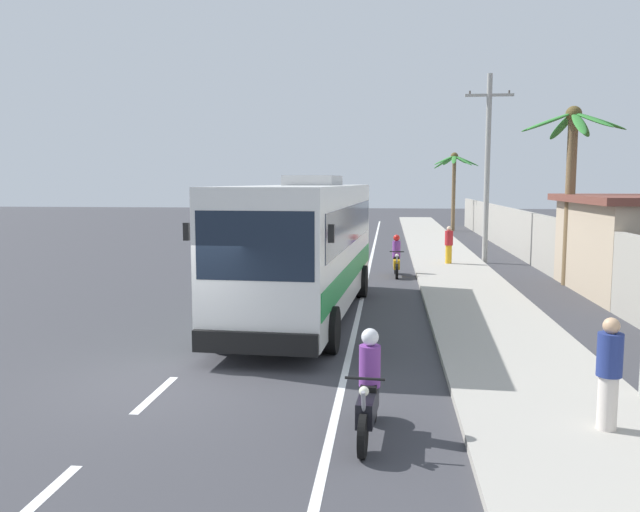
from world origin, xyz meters
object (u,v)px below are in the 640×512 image
object	(u,v)px
pedestrian_near_kerb	(609,371)
palm_nearest	(454,172)
motorcycle_trailing	(396,259)
pedestrian_midwalk	(449,244)
palm_second	(571,161)
coach_bus_foreground	(305,244)
utility_pole_mid	(487,165)
motorcycle_beside_bus	(369,394)

from	to	relation	value
pedestrian_near_kerb	palm_nearest	distance (m)	40.59
motorcycle_trailing	palm_nearest	distance (m)	25.08
motorcycle_trailing	pedestrian_midwalk	bearing A→B (deg)	53.84
motorcycle_trailing	pedestrian_near_kerb	bearing A→B (deg)	-79.83
palm_second	palm_nearest	bearing A→B (deg)	93.42
motorcycle_trailing	palm_nearest	bearing A→B (deg)	79.34
coach_bus_foreground	motorcycle_trailing	distance (m)	8.45
pedestrian_midwalk	palm_second	xyz separation A→B (m)	(3.80, -4.77, 3.47)
pedestrian_midwalk	pedestrian_near_kerb	bearing A→B (deg)	61.69
motorcycle_trailing	pedestrian_near_kerb	xyz separation A→B (m)	(2.88, -16.04, 0.34)
pedestrian_near_kerb	palm_second	world-z (taller)	palm_second
pedestrian_near_kerb	pedestrian_midwalk	xyz separation A→B (m)	(-0.54, 19.24, -0.01)
coach_bus_foreground	palm_nearest	size ratio (longest dim) A/B	1.85
motorcycle_trailing	utility_pole_mid	distance (m)	7.29
coach_bus_foreground	motorcycle_beside_bus	bearing A→B (deg)	-76.48
utility_pole_mid	palm_nearest	distance (m)	19.74
utility_pole_mid	palm_second	world-z (taller)	utility_pole_mid
coach_bus_foreground	pedestrian_midwalk	xyz separation A→B (m)	(4.96, 11.12, -1.04)
motorcycle_beside_bus	utility_pole_mid	size ratio (longest dim) A/B	0.23
palm_second	pedestrian_near_kerb	bearing A→B (deg)	-102.69
motorcycle_beside_bus	palm_second	distance (m)	16.68
coach_bus_foreground	pedestrian_near_kerb	xyz separation A→B (m)	(5.50, -8.12, -1.03)
coach_bus_foreground	pedestrian_near_kerb	world-z (taller)	coach_bus_foreground
motorcycle_beside_bus	pedestrian_midwalk	xyz separation A→B (m)	(2.94, 19.54, 0.35)
palm_nearest	motorcycle_trailing	bearing A→B (deg)	-100.66
pedestrian_near_kerb	palm_second	distance (m)	15.24
utility_pole_mid	pedestrian_near_kerb	bearing A→B (deg)	-93.44
motorcycle_beside_bus	pedestrian_midwalk	bearing A→B (deg)	81.45
palm_second	motorcycle_beside_bus	bearing A→B (deg)	-114.50
coach_bus_foreground	palm_second	size ratio (longest dim) A/B	1.71
coach_bus_foreground	motorcycle_trailing	bearing A→B (deg)	71.68
coach_bus_foreground	utility_pole_mid	xyz separation A→B (m)	(6.74, 12.55, 2.46)
coach_bus_foreground	pedestrian_near_kerb	distance (m)	9.86
motorcycle_trailing	pedestrian_near_kerb	size ratio (longest dim) A/B	1.18
motorcycle_beside_bus	coach_bus_foreground	bearing A→B (deg)	103.52
pedestrian_near_kerb	pedestrian_midwalk	distance (m)	19.25
motorcycle_beside_bus	motorcycle_trailing	world-z (taller)	motorcycle_trailing
pedestrian_midwalk	palm_second	world-z (taller)	palm_second
palm_second	pedestrian_midwalk	bearing A→B (deg)	128.56
utility_pole_mid	palm_nearest	size ratio (longest dim) A/B	1.44
motorcycle_beside_bus	motorcycle_trailing	xyz separation A→B (m)	(0.60, 16.34, 0.02)
motorcycle_trailing	pedestrian_midwalk	xyz separation A→B (m)	(2.34, 3.20, 0.33)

